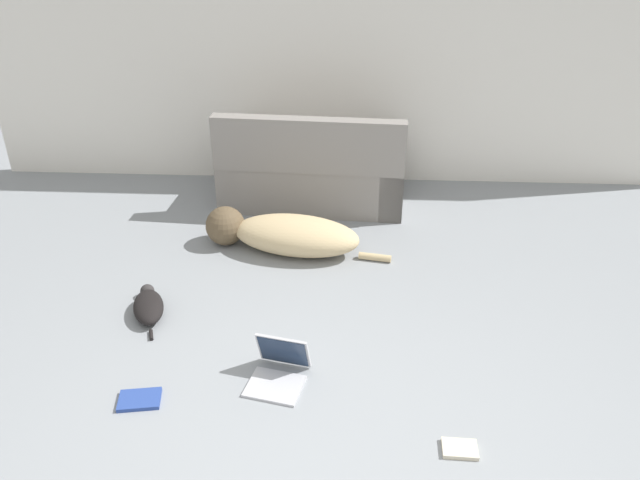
{
  "coord_description": "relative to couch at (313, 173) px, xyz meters",
  "views": [
    {
      "loc": [
        0.09,
        -1.95,
        2.43
      ],
      "look_at": [
        -0.1,
        1.61,
        0.48
      ],
      "focal_mm": 35.0,
      "sensor_mm": 36.0,
      "label": 1
    }
  ],
  "objects": [
    {
      "name": "laptop_open",
      "position": [
        -0.04,
        -2.37,
        -0.2
      ],
      "size": [
        0.37,
        0.4,
        0.26
      ],
      "rotation": [
        0.0,
        0.0,
        -0.22
      ],
      "color": "#B7B7BC",
      "rests_on": "ground_plane"
    },
    {
      "name": "dog",
      "position": [
        -0.18,
        -0.89,
        -0.14
      ],
      "size": [
        1.49,
        0.63,
        0.31
      ],
      "rotation": [
        0.0,
        0.0,
        2.97
      ],
      "color": "tan",
      "rests_on": "ground_plane"
    },
    {
      "name": "couch",
      "position": [
        0.0,
        0.0,
        0.0
      ],
      "size": [
        1.65,
        0.88,
        0.87
      ],
      "rotation": [
        0.0,
        0.0,
        3.08
      ],
      "color": "gray",
      "rests_on": "ground_plane"
    },
    {
      "name": "book_blue",
      "position": [
        -0.79,
        -2.61,
        -0.27
      ],
      "size": [
        0.25,
        0.19,
        0.02
      ],
      "rotation": [
        0.0,
        0.0,
        0.17
      ],
      "color": "#28428E",
      "rests_on": "ground_plane"
    },
    {
      "name": "cat",
      "position": [
        -0.98,
        -1.79,
        -0.22
      ],
      "size": [
        0.31,
        0.55,
        0.12
      ],
      "rotation": [
        0.0,
        0.0,
        1.9
      ],
      "color": "black",
      "rests_on": "ground_plane"
    },
    {
      "name": "book_cream",
      "position": [
        0.92,
        -2.87,
        -0.27
      ],
      "size": [
        0.18,
        0.13,
        0.02
      ],
      "rotation": [
        0.0,
        0.0,
        -0.04
      ],
      "color": "beige",
      "rests_on": "ground_plane"
    },
    {
      "name": "wall_back",
      "position": [
        0.25,
        0.59,
        1.01
      ],
      "size": [
        6.68,
        0.06,
        2.57
      ],
      "color": "silver",
      "rests_on": "ground_plane"
    }
  ]
}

